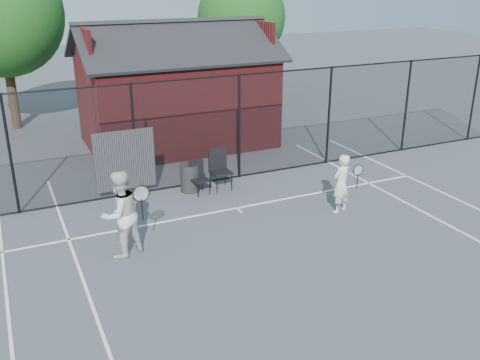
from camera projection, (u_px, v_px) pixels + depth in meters
name	position (u px, v px, depth m)	size (l,w,h in m)	color
ground	(298.00, 262.00, 10.95)	(80.00, 80.00, 0.00)	#4D5258
court_lines	(334.00, 295.00, 9.82)	(11.02, 18.00, 0.01)	white
fence	(196.00, 134.00, 14.54)	(22.04, 3.00, 3.00)	black
clubhouse	(177.00, 98.00, 18.19)	(6.50, 4.36, 4.19)	maroon
tree_left	(0.00, 14.00, 19.10)	(4.48, 4.48, 6.44)	#311A13
tree_right	(241.00, 18.00, 24.06)	(3.97, 3.97, 5.70)	#311A13
player_front	(341.00, 183.00, 13.04)	(0.71, 0.56, 1.49)	silver
player_back	(120.00, 214.00, 10.93)	(1.11, 1.00, 1.85)	silver
chair_left	(221.00, 171.00, 14.48)	(0.53, 0.55, 1.10)	black
chair_right	(200.00, 178.00, 14.19)	(0.44, 0.45, 0.91)	black
waste_bin	(190.00, 178.00, 14.44)	(0.52, 0.52, 0.77)	black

